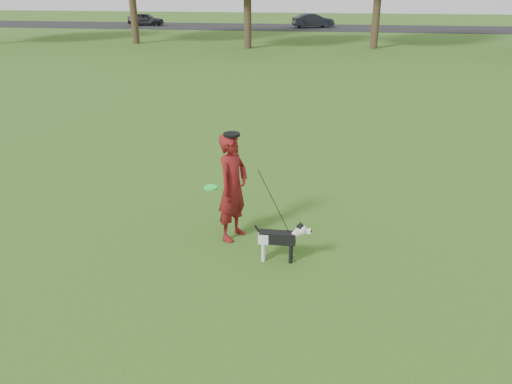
# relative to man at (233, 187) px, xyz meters

# --- Properties ---
(ground) EXTENTS (120.00, 120.00, 0.00)m
(ground) POSITION_rel_man_xyz_m (0.53, -0.46, -0.95)
(ground) COLOR #285116
(ground) RESTS_ON ground
(road) EXTENTS (120.00, 7.00, 0.02)m
(road) POSITION_rel_man_xyz_m (0.53, 39.54, -0.94)
(road) COLOR black
(road) RESTS_ON ground
(man) EXTENTS (0.69, 0.81, 1.90)m
(man) POSITION_rel_man_xyz_m (0.00, 0.00, 0.00)
(man) COLOR #600D16
(man) RESTS_ON ground
(dog) EXTENTS (0.93, 0.19, 0.71)m
(dog) POSITION_rel_man_xyz_m (0.91, -0.69, -0.52)
(dog) COLOR black
(dog) RESTS_ON ground
(car_left) EXTENTS (3.35, 1.50, 1.12)m
(car_left) POSITION_rel_man_xyz_m (-15.23, 39.54, -0.37)
(car_left) COLOR black
(car_left) RESTS_ON road
(car_mid) EXTENTS (3.87, 2.43, 1.21)m
(car_mid) POSITION_rel_man_xyz_m (0.29, 39.54, -0.33)
(car_mid) COLOR black
(car_mid) RESTS_ON road
(man_held_items) EXTENTS (1.51, 0.83, 1.44)m
(man_held_items) POSITION_rel_man_xyz_m (0.73, -0.37, -0.05)
(man_held_items) COLOR #20FF43
(man_held_items) RESTS_ON ground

